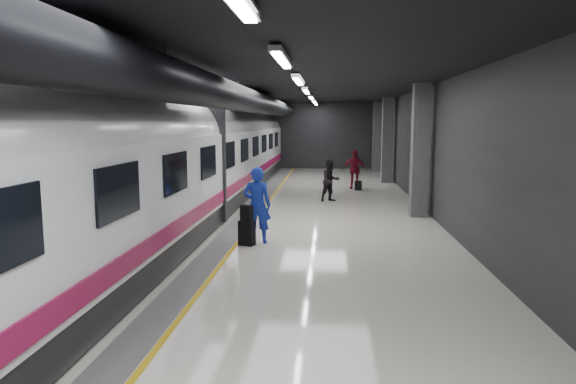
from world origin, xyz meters
name	(u,v)px	position (x,y,z in m)	size (l,w,h in m)	color
ground	(281,226)	(0.00, 0.00, 0.00)	(40.00, 40.00, 0.00)	silver
platform_hall	(275,112)	(-0.29, 0.96, 3.54)	(10.02, 40.02, 4.51)	black
train	(177,159)	(-3.25, 0.00, 2.07)	(3.05, 38.00, 4.05)	black
traveler_main	(257,205)	(-0.42, -2.31, 1.02)	(0.75, 0.49, 2.05)	blue
suitcase_main	(247,233)	(-0.65, -2.61, 0.33)	(0.40, 0.25, 0.65)	black
shoulder_bag	(247,213)	(-0.65, -2.61, 0.86)	(0.31, 0.17, 0.42)	black
traveler_far_a	(330,181)	(1.55, 5.09, 0.85)	(0.83, 0.64, 1.70)	black
traveler_far_b	(354,169)	(2.71, 9.27, 0.94)	(1.11, 0.46, 1.89)	maroon
suitcase_far	(358,185)	(2.88, 8.66, 0.23)	(0.31, 0.20, 0.45)	black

